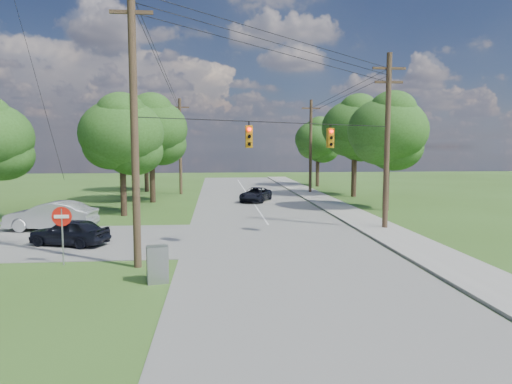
{
  "coord_description": "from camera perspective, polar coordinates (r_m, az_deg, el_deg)",
  "views": [
    {
      "loc": [
        -1.34,
        -18.58,
        5.0
      ],
      "look_at": [
        0.76,
        5.0,
        2.65
      ],
      "focal_mm": 32.0,
      "sensor_mm": 36.0,
      "label": 1
    }
  ],
  "objects": [
    {
      "name": "pole_north_e",
      "position": [
        49.65,
        6.85,
        5.79
      ],
      "size": [
        2.0,
        0.32,
        10.0
      ],
      "color": "#4E3C28",
      "rests_on": "ground"
    },
    {
      "name": "pole_ne",
      "position": [
        28.49,
        16.08,
        6.39
      ],
      "size": [
        2.0,
        0.32,
        10.5
      ],
      "color": "#4E3C28",
      "rests_on": "ground"
    },
    {
      "name": "car_cross_silver",
      "position": [
        29.84,
        -24.24,
        -2.75
      ],
      "size": [
        5.4,
        2.47,
        1.72
      ],
      "primitive_type": "imported",
      "rotation": [
        0.0,
        0.0,
        -1.7
      ],
      "color": "#ADB0B5",
      "rests_on": "cross_road"
    },
    {
      "name": "pole_sw",
      "position": [
        19.3,
        -15.01,
        9.13
      ],
      "size": [
        2.0,
        0.32,
        12.0
      ],
      "color": "#4E3C28",
      "rests_on": "ground"
    },
    {
      "name": "do_not_enter_sign",
      "position": [
        20.86,
        -23.09,
        -3.57
      ],
      "size": [
        0.83,
        0.08,
        2.5
      ],
      "rotation": [
        0.0,
        0.0,
        -0.01
      ],
      "color": "gray",
      "rests_on": "ground"
    },
    {
      "name": "tree_w_near",
      "position": [
        34.25,
        -16.43,
        6.99
      ],
      "size": [
        6.0,
        6.0,
        8.4
      ],
      "color": "#402B20",
      "rests_on": "ground"
    },
    {
      "name": "tree_w_far",
      "position": [
        52.16,
        -13.63,
        6.89
      ],
      "size": [
        6.0,
        6.0,
        8.73
      ],
      "color": "#402B20",
      "rests_on": "ground"
    },
    {
      "name": "power_lines",
      "position": [
        30.54,
        0.3,
        13.49
      ],
      "size": [
        13.93,
        29.62,
        4.93
      ],
      "color": "black",
      "rests_on": "ground"
    },
    {
      "name": "car_cross_dark",
      "position": [
        24.99,
        -22.28,
        -4.63
      ],
      "size": [
        4.31,
        2.81,
        1.37
      ],
      "primitive_type": "imported",
      "rotation": [
        0.0,
        0.0,
        -1.9
      ],
      "color": "black",
      "rests_on": "cross_road"
    },
    {
      "name": "tree_e_far",
      "position": [
        58.02,
        7.74,
        6.54
      ],
      "size": [
        5.8,
        5.8,
        8.32
      ],
      "color": "#402B20",
      "rests_on": "ground"
    },
    {
      "name": "tree_w_mid",
      "position": [
        41.99,
        -12.95,
        7.69
      ],
      "size": [
        6.4,
        6.4,
        9.22
      ],
      "color": "#402B20",
      "rests_on": "ground"
    },
    {
      "name": "sidewalk_east",
      "position": [
        26.1,
        17.72,
        -5.51
      ],
      "size": [
        2.6,
        100.0,
        0.12
      ],
      "primitive_type": "cube",
      "color": "#A19E97",
      "rests_on": "ground"
    },
    {
      "name": "traffic_signals",
      "position": [
        23.34,
        4.55,
        6.87
      ],
      "size": [
        4.91,
        3.27,
        1.05
      ],
      "color": "#C57E0B",
      "rests_on": "ground"
    },
    {
      "name": "tree_e_near",
      "position": [
        37.08,
        16.13,
        7.39
      ],
      "size": [
        6.2,
        6.2,
        8.81
      ],
      "color": "#402B20",
      "rests_on": "ground"
    },
    {
      "name": "car_main_north",
      "position": [
        41.54,
        -0.04,
        -0.32
      ],
      "size": [
        3.61,
        5.02,
        1.27
      ],
      "primitive_type": "imported",
      "rotation": [
        0.0,
        0.0,
        -0.37
      ],
      "color": "black",
      "rests_on": "main_road"
    },
    {
      "name": "pole_north_w",
      "position": [
        48.72,
        -9.45,
        5.75
      ],
      "size": [
        2.0,
        0.32,
        10.0
      ],
      "color": "#4E3C28",
      "rests_on": "ground"
    },
    {
      "name": "ground",
      "position": [
        19.29,
        -0.95,
        -9.35
      ],
      "size": [
        140.0,
        140.0,
        0.0
      ],
      "primitive_type": "plane",
      "color": "#36581D",
      "rests_on": "ground"
    },
    {
      "name": "tree_e_mid",
      "position": [
        46.72,
        12.26,
        7.89
      ],
      "size": [
        6.6,
        6.6,
        9.64
      ],
      "color": "#402B20",
      "rests_on": "ground"
    },
    {
      "name": "control_cabinet",
      "position": [
        17.37,
        -12.22,
        -8.84
      ],
      "size": [
        0.87,
        0.71,
        1.38
      ],
      "primitive_type": "cube",
      "rotation": [
        0.0,
        0.0,
        0.23
      ],
      "color": "gray",
      "rests_on": "ground"
    },
    {
      "name": "main_road",
      "position": [
        24.33,
        2.92,
        -6.16
      ],
      "size": [
        10.0,
        100.0,
        0.03
      ],
      "primitive_type": "cube",
      "color": "gray",
      "rests_on": "ground"
    }
  ]
}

